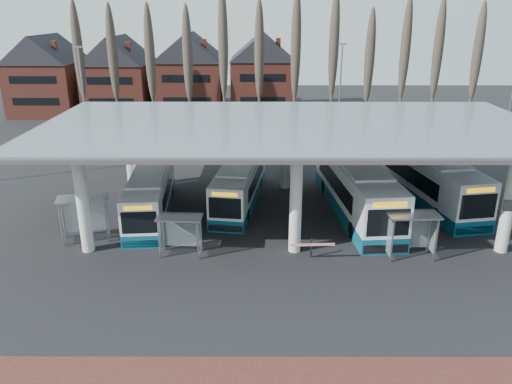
{
  "coord_description": "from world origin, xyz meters",
  "views": [
    {
      "loc": [
        -2.18,
        -23.59,
        13.2
      ],
      "look_at": [
        -2.25,
        7.0,
        1.98
      ],
      "focal_mm": 35.0,
      "sensor_mm": 36.0,
      "label": 1
    }
  ],
  "objects_px": {
    "bus_0": "(151,194)",
    "shelter_2": "(411,225)",
    "shelter_1": "(180,226)",
    "bus_3": "(426,178)",
    "shelter_0": "(84,208)",
    "bus_2": "(355,188)",
    "bus_1": "(240,183)"
  },
  "relations": [
    {
      "from": "bus_2",
      "to": "shelter_1",
      "type": "xyz_separation_m",
      "value": [
        -11.08,
        -6.41,
        -0.01
      ]
    },
    {
      "from": "bus_1",
      "to": "shelter_2",
      "type": "xyz_separation_m",
      "value": [
        9.85,
        -8.5,
        0.49
      ]
    },
    {
      "from": "bus_1",
      "to": "shelter_1",
      "type": "relative_size",
      "value": 4.27
    },
    {
      "from": "bus_1",
      "to": "shelter_0",
      "type": "height_order",
      "value": "bus_1"
    },
    {
      "from": "shelter_1",
      "to": "bus_3",
      "type": "bearing_deg",
      "value": 31.24
    },
    {
      "from": "bus_0",
      "to": "shelter_0",
      "type": "relative_size",
      "value": 3.44
    },
    {
      "from": "bus_0",
      "to": "shelter_2",
      "type": "relative_size",
      "value": 3.82
    },
    {
      "from": "shelter_2",
      "to": "bus_1",
      "type": "bearing_deg",
      "value": 137.33
    },
    {
      "from": "bus_3",
      "to": "shelter_1",
      "type": "height_order",
      "value": "bus_3"
    },
    {
      "from": "bus_0",
      "to": "shelter_2",
      "type": "xyz_separation_m",
      "value": [
        15.84,
        -6.32,
        0.49
      ]
    },
    {
      "from": "bus_2",
      "to": "shelter_2",
      "type": "xyz_separation_m",
      "value": [
        1.87,
        -6.68,
        0.2
      ]
    },
    {
      "from": "bus_0",
      "to": "bus_2",
      "type": "relative_size",
      "value": 0.83
    },
    {
      "from": "bus_1",
      "to": "shelter_2",
      "type": "relative_size",
      "value": 3.84
    },
    {
      "from": "bus_2",
      "to": "shelter_2",
      "type": "relative_size",
      "value": 4.61
    },
    {
      "from": "bus_1",
      "to": "shelter_0",
      "type": "bearing_deg",
      "value": -137.81
    },
    {
      "from": "shelter_1",
      "to": "shelter_2",
      "type": "height_order",
      "value": "shelter_2"
    },
    {
      "from": "bus_2",
      "to": "shelter_1",
      "type": "height_order",
      "value": "bus_2"
    },
    {
      "from": "bus_0",
      "to": "shelter_1",
      "type": "relative_size",
      "value": 4.24
    },
    {
      "from": "bus_0",
      "to": "bus_2",
      "type": "xyz_separation_m",
      "value": [
        13.97,
        0.36,
        0.29
      ]
    },
    {
      "from": "bus_0",
      "to": "shelter_1",
      "type": "height_order",
      "value": "bus_0"
    },
    {
      "from": "bus_1",
      "to": "bus_2",
      "type": "relative_size",
      "value": 0.83
    },
    {
      "from": "bus_0",
      "to": "shelter_0",
      "type": "xyz_separation_m",
      "value": [
        -3.16,
        -4.09,
        0.57
      ]
    },
    {
      "from": "bus_0",
      "to": "shelter_0",
      "type": "height_order",
      "value": "bus_0"
    },
    {
      "from": "bus_2",
      "to": "bus_3",
      "type": "relative_size",
      "value": 1.03
    },
    {
      "from": "bus_0",
      "to": "bus_3",
      "type": "distance_m",
      "value": 19.77
    },
    {
      "from": "bus_1",
      "to": "bus_3",
      "type": "bearing_deg",
      "value": 9.89
    },
    {
      "from": "bus_3",
      "to": "shelter_0",
      "type": "relative_size",
      "value": 4.03
    },
    {
      "from": "bus_0",
      "to": "shelter_2",
      "type": "distance_m",
      "value": 17.06
    },
    {
      "from": "bus_1",
      "to": "bus_3",
      "type": "relative_size",
      "value": 0.86
    },
    {
      "from": "bus_3",
      "to": "shelter_2",
      "type": "bearing_deg",
      "value": -122.46
    },
    {
      "from": "bus_2",
      "to": "bus_0",
      "type": "bearing_deg",
      "value": 176.35
    },
    {
      "from": "bus_2",
      "to": "shelter_0",
      "type": "relative_size",
      "value": 4.15
    }
  ]
}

